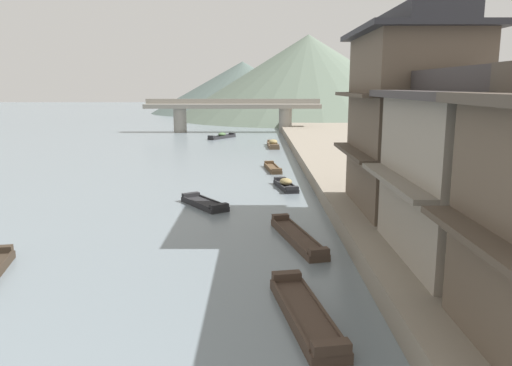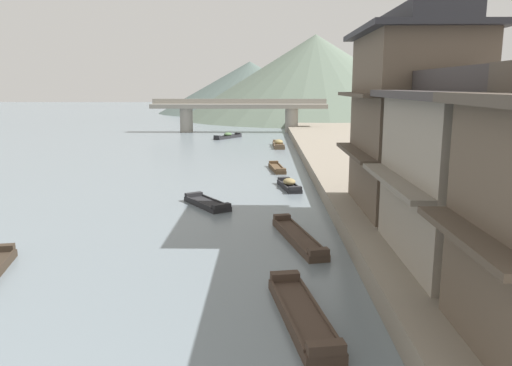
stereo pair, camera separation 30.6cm
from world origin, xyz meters
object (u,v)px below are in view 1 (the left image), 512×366
at_px(boat_moored_far, 288,185).
at_px(boat_moored_third, 299,237).
at_px(boat_midriver_upstream, 275,168).
at_px(house_waterfront_tall, 412,115).
at_px(boat_moored_second, 206,203).
at_px(house_waterfront_second, 494,168).
at_px(boat_crossing_west, 307,314).
at_px(boat_upstream_distant, 275,144).
at_px(stone_bridge, 235,111).
at_px(boat_moored_nearest, 224,136).

bearing_deg(boat_moored_far, boat_moored_third, -90.84).
height_order(boat_midriver_upstream, house_waterfront_tall, house_waterfront_tall).
distance_m(boat_moored_second, boat_moored_third, 7.72).
relative_size(boat_moored_second, house_waterfront_second, 0.50).
bearing_deg(house_waterfront_second, boat_crossing_west, -155.18).
xyz_separation_m(boat_upstream_distant, boat_crossing_west, (-0.46, -40.54, -0.09)).
bearing_deg(boat_moored_far, house_waterfront_second, -69.92).
bearing_deg(stone_bridge, boat_moored_second, -89.38).
distance_m(boat_midriver_upstream, stone_bridge, 32.94).
bearing_deg(house_waterfront_tall, stone_bridge, 102.06).
distance_m(boat_moored_nearest, house_waterfront_tall, 41.38).
relative_size(boat_moored_nearest, boat_moored_far, 1.22).
relative_size(boat_upstream_distant, boat_crossing_west, 1.01).
bearing_deg(boat_midriver_upstream, boat_moored_second, -109.01).
relative_size(boat_moored_nearest, house_waterfront_tall, 0.51).
xyz_separation_m(boat_upstream_distant, house_waterfront_second, (5.74, -37.67, 3.55)).
relative_size(boat_midriver_upstream, stone_bridge, 0.17).
relative_size(boat_moored_third, boat_moored_far, 1.50).
height_order(boat_moored_nearest, stone_bridge, stone_bridge).
bearing_deg(house_waterfront_second, house_waterfront_tall, 94.77).
relative_size(boat_upstream_distant, house_waterfront_second, 0.69).
xyz_separation_m(boat_moored_third, house_waterfront_second, (5.83, -4.38, 3.66)).
relative_size(boat_midriver_upstream, boat_crossing_west, 0.85).
bearing_deg(boat_moored_nearest, boat_moored_second, -87.71).
height_order(boat_moored_nearest, boat_moored_far, boat_moored_nearest).
height_order(boat_moored_third, boat_midriver_upstream, boat_moored_third).
bearing_deg(boat_midriver_upstream, boat_moored_nearest, 102.99).
bearing_deg(boat_moored_third, stone_bridge, 95.66).
bearing_deg(boat_moored_nearest, boat_midriver_upstream, -77.01).
height_order(boat_moored_far, boat_midriver_upstream, boat_moored_far).
xyz_separation_m(house_waterfront_tall, stone_bridge, (-10.26, 48.01, -2.12)).
distance_m(boat_moored_third, stone_bridge, 50.97).
height_order(boat_moored_third, boat_moored_far, boat_moored_far).
height_order(boat_moored_nearest, boat_midriver_upstream, boat_moored_nearest).
height_order(boat_moored_nearest, boat_moored_third, boat_moored_nearest).
xyz_separation_m(boat_moored_far, house_waterfront_second, (5.66, -15.49, 3.59)).
relative_size(boat_moored_far, stone_bridge, 0.15).
bearing_deg(boat_moored_third, boat_midriver_upstream, 91.38).
bearing_deg(stone_bridge, boat_moored_far, -82.53).
xyz_separation_m(boat_moored_nearest, house_waterfront_second, (11.80, -46.55, 3.58)).
bearing_deg(boat_moored_nearest, boat_upstream_distant, -55.65).
bearing_deg(house_waterfront_second, stone_bridge, 101.15).
distance_m(boat_moored_third, house_waterfront_second, 8.16).
relative_size(boat_moored_second, boat_upstream_distant, 0.72).
height_order(boat_moored_nearest, house_waterfront_tall, house_waterfront_tall).
height_order(boat_moored_nearest, boat_upstream_distant, boat_upstream_distant).
xyz_separation_m(boat_moored_second, stone_bridge, (-0.48, 44.40, 2.85)).
xyz_separation_m(boat_moored_third, boat_upstream_distant, (0.09, 33.29, 0.11)).
height_order(boat_upstream_distant, boat_crossing_west, boat_upstream_distant).
distance_m(boat_moored_second, stone_bridge, 44.50).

